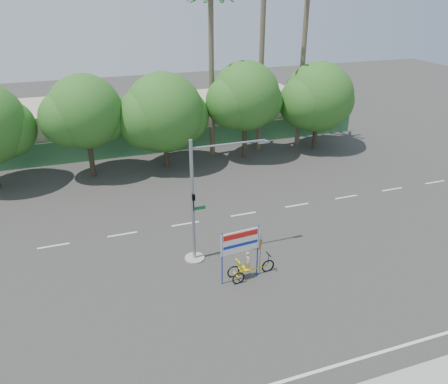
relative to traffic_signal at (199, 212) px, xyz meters
name	(u,v)px	position (x,y,z in m)	size (l,w,h in m)	color
ground	(264,292)	(2.20, -3.98, -2.92)	(120.00, 120.00, 0.00)	#33302D
fence	(169,141)	(2.20, 17.52, -1.92)	(38.00, 0.08, 2.00)	#336B3D
building_left	(51,127)	(-7.80, 22.02, -0.92)	(12.00, 8.00, 4.00)	#B7AF91
building_right	(234,113)	(10.20, 22.02, -1.12)	(14.00, 8.00, 3.60)	#B7AF91
tree_left	(85,114)	(-4.85, 14.02, 2.14)	(6.66, 5.60, 8.07)	#473828
tree_center	(163,115)	(1.14, 14.02, 1.55)	(7.62, 6.40, 7.85)	#473828
tree_right	(245,99)	(8.15, 14.02, 2.32)	(6.90, 5.80, 8.36)	#473828
tree_far_right	(318,99)	(15.15, 14.02, 1.73)	(7.38, 6.20, 7.94)	#473828
palm_tall	(263,30)	(10.20, 15.52, 7.55)	(3.73, 3.79, 17.45)	#70604C
palm_mid	(304,42)	(14.20, 15.52, 6.48)	(3.73, 3.79, 15.45)	#70604C
palm_short	(211,53)	(5.70, 15.52, 5.94)	(3.73, 3.79, 14.45)	#70604C
traffic_signal	(199,212)	(0.00, 0.00, 0.00)	(4.72, 1.10, 7.00)	gray
trike_billboard	(245,258)	(1.72, -2.51, -1.69)	(3.10, 0.79, 3.05)	black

